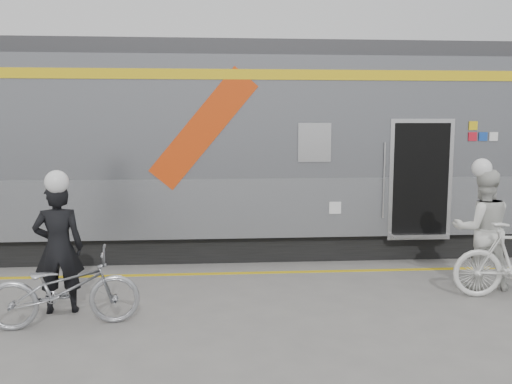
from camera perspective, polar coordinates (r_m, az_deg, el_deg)
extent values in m
plane|color=slate|center=(7.59, 5.51, -12.86)|extent=(90.00, 90.00, 0.00)
cube|color=black|center=(11.57, 3.69, -4.43)|extent=(24.00, 2.70, 0.50)
cube|color=#9EA0A5|center=(11.43, 3.73, -0.50)|extent=(24.00, 3.00, 1.10)
cube|color=slate|center=(11.32, 3.80, 7.79)|extent=(24.00, 3.00, 2.20)
cube|color=#38383A|center=(11.40, 3.86, 14.09)|extent=(24.00, 2.64, 0.30)
cube|color=gold|center=(9.86, 5.11, 12.20)|extent=(24.00, 0.02, 0.18)
cube|color=red|center=(9.70, -5.58, 6.65)|extent=(1.96, 0.01, 2.19)
cube|color=black|center=(9.87, 6.18, 5.21)|extent=(0.55, 0.02, 0.65)
cube|color=black|center=(10.67, 16.54, 1.34)|extent=(1.05, 0.45, 2.10)
cube|color=silver|center=(10.47, 16.95, 1.21)|extent=(1.20, 0.02, 2.25)
cylinder|color=silver|center=(10.22, 13.33, 1.19)|extent=(0.04, 0.04, 1.40)
cube|color=silver|center=(10.59, 16.82, -4.36)|extent=(1.05, 0.25, 0.06)
cube|color=gold|center=(10.79, 21.90, 6.50)|extent=(0.16, 0.01, 0.16)
cube|color=red|center=(10.80, 21.84, 5.44)|extent=(0.16, 0.01, 0.16)
cube|color=#18429F|center=(10.89, 22.79, 5.41)|extent=(0.16, 0.01, 0.16)
cube|color=silver|center=(10.98, 23.73, 5.37)|extent=(0.16, 0.01, 0.16)
cube|color=silver|center=(10.06, 8.33, -1.66)|extent=(0.22, 0.01, 0.22)
cube|color=gold|center=(9.61, 3.30, -8.42)|extent=(24.00, 0.12, 0.01)
imported|color=black|center=(7.93, -20.07, -5.57)|extent=(0.72, 0.53, 1.81)
imported|color=#9D9FA4|center=(7.47, -19.58, -9.57)|extent=(1.97, 0.94, 1.00)
imported|color=silver|center=(9.25, 22.70, -3.62)|extent=(1.00, 0.83, 1.89)
sphere|color=white|center=(7.77, -20.42, 2.09)|extent=(0.31, 0.31, 0.31)
sphere|color=white|center=(9.12, 23.04, 3.16)|extent=(0.30, 0.30, 0.30)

